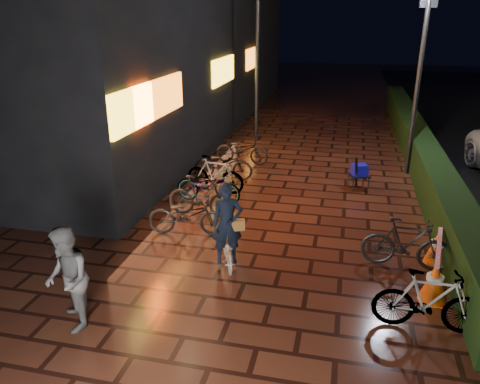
% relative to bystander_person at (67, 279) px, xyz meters
% --- Properties ---
extents(ground, '(80.00, 80.00, 0.00)m').
position_rel_bystander_person_xyz_m(ground, '(2.84, 2.35, -0.83)').
color(ground, '#381911').
rests_on(ground, ground).
extents(hedge, '(0.70, 20.00, 1.00)m').
position_rel_bystander_person_xyz_m(hedge, '(6.14, 10.35, -0.33)').
color(hedge, black).
rests_on(hedge, ground).
extents(bystander_person, '(0.98, 1.02, 1.65)m').
position_rel_bystander_person_xyz_m(bystander_person, '(0.00, 0.00, 0.00)').
color(bystander_person, '#515254').
rests_on(bystander_person, ground).
extents(storefront_block, '(12.09, 22.00, 9.00)m').
position_rel_bystander_person_xyz_m(storefront_block, '(-6.66, 13.84, 3.67)').
color(storefront_block, black).
rests_on(storefront_block, ground).
extents(lamp_post_hedge, '(0.48, 0.16, 4.98)m').
position_rel_bystander_person_xyz_m(lamp_post_hedge, '(5.71, 8.92, 1.91)').
color(lamp_post_hedge, black).
rests_on(lamp_post_hedge, ground).
extents(lamp_post_sf, '(0.52, 0.15, 5.48)m').
position_rel_bystander_person_xyz_m(lamp_post_sf, '(0.49, 11.99, 2.19)').
color(lamp_post_sf, black).
rests_on(lamp_post_sf, ground).
extents(cyclist, '(0.81, 1.24, 1.68)m').
position_rel_bystander_person_xyz_m(cyclist, '(1.84, 2.33, -0.20)').
color(cyclist, silver).
rests_on(cyclist, ground).
extents(traffic_barrier, '(0.71, 1.79, 0.73)m').
position_rel_bystander_person_xyz_m(traffic_barrier, '(5.59, 2.64, -0.47)').
color(traffic_barrier, '#FF5D0D').
rests_on(traffic_barrier, ground).
extents(cart_assembly, '(0.66, 0.71, 1.01)m').
position_rel_bystander_person_xyz_m(cart_assembly, '(4.28, 7.16, -0.31)').
color(cart_assembly, black).
rests_on(cart_assembly, ground).
extents(parked_bikes_storefront, '(1.93, 6.05, 0.99)m').
position_rel_bystander_person_xyz_m(parked_bikes_storefront, '(0.59, 5.91, -0.36)').
color(parked_bikes_storefront, black).
rests_on(parked_bikes_storefront, ground).
extents(parked_bikes_hedge, '(1.82, 2.42, 0.99)m').
position_rel_bystander_person_xyz_m(parked_bikes_hedge, '(5.19, 2.08, -0.33)').
color(parked_bikes_hedge, black).
rests_on(parked_bikes_hedge, ground).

